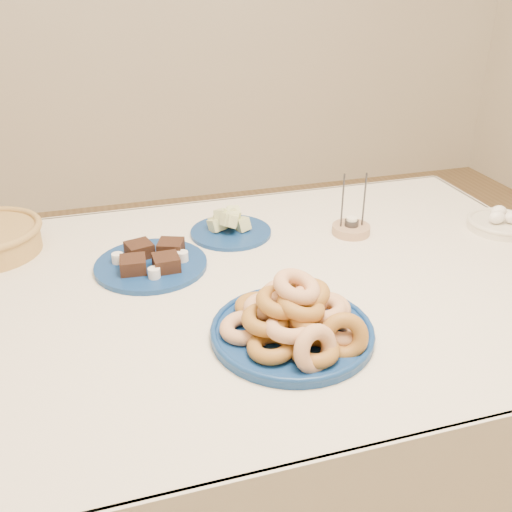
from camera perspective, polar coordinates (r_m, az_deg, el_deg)
name	(u,v)px	position (r m, az deg, el deg)	size (l,w,h in m)	color
ground	(251,500)	(1.86, -0.48, -23.17)	(5.00, 5.00, 0.00)	olive
dining_table	(250,321)	(1.42, -0.58, -6.48)	(1.71, 1.11, 0.75)	brown
donut_platter	(295,320)	(1.16, 3.88, -6.45)	(0.39, 0.39, 0.15)	navy
melon_plate	(229,226)	(1.61, -2.70, 3.04)	(0.27, 0.27, 0.08)	navy
brownie_plate	(152,262)	(1.46, -10.40, -0.58)	(0.29, 0.29, 0.05)	navy
candle_holder	(351,228)	(1.63, 9.49, 2.77)	(0.12, 0.12, 0.18)	#A67D5C
egg_bowl	(501,223)	(1.78, 23.28, 3.09)	(0.20, 0.20, 0.06)	beige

